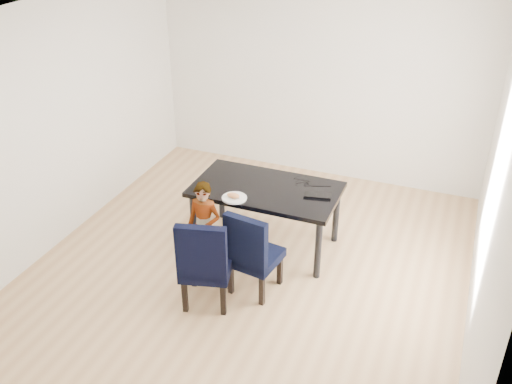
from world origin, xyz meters
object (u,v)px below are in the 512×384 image
at_px(plate, 234,198).
at_px(laptop, 318,194).
at_px(chair_left, 207,259).
at_px(child, 204,227).
at_px(dining_table, 266,217).
at_px(chair_right, 256,250).

bearing_deg(plate, laptop, 27.17).
bearing_deg(chair_left, child, 103.92).
relative_size(dining_table, laptop, 5.49).
height_order(chair_right, laptop, chair_right).
distance_m(chair_left, child, 0.54).
relative_size(chair_left, laptop, 3.40).
bearing_deg(chair_left, chair_right, 27.85).
distance_m(dining_table, laptop, 0.69).
bearing_deg(child, dining_table, 55.69).
relative_size(chair_right, child, 0.92).
bearing_deg(laptop, plate, 16.48).
bearing_deg(laptop, child, 24.26).
distance_m(chair_left, chair_right, 0.51).
height_order(dining_table, child, child).
xyz_separation_m(chair_right, laptop, (0.38, 0.84, 0.29)).
bearing_deg(plate, dining_table, 57.13).
relative_size(chair_right, plate, 3.56).
distance_m(child, laptop, 1.26).
distance_m(chair_right, plate, 0.66).
relative_size(chair_right, laptop, 3.26).
xyz_separation_m(dining_table, chair_right, (0.19, -0.78, 0.10)).
bearing_deg(chair_right, laptop, 73.77).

